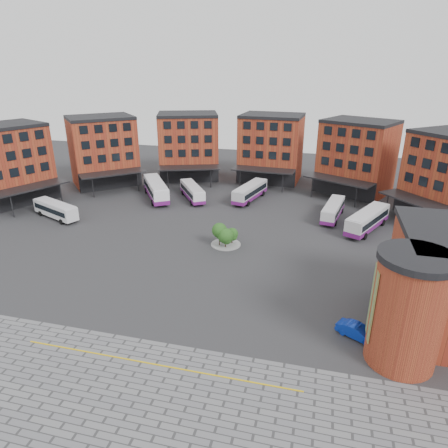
% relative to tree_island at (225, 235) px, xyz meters
% --- Properties ---
extents(ground, '(160.00, 160.00, 0.00)m').
position_rel_tree_island_xyz_m(ground, '(-1.99, -11.47, -1.81)').
color(ground, '#28282B').
rests_on(ground, ground).
extents(paving_zone, '(50.00, 22.00, 0.02)m').
position_rel_tree_island_xyz_m(paving_zone, '(0.01, -33.47, -1.80)').
color(paving_zone, slate).
rests_on(paving_zone, ground).
extents(yellow_line, '(26.00, 0.15, 0.02)m').
position_rel_tree_island_xyz_m(yellow_line, '(0.01, -25.47, -1.78)').
color(yellow_line, gold).
rests_on(yellow_line, paving_zone).
extents(main_building, '(94.14, 42.48, 14.60)m').
position_rel_tree_island_xyz_m(main_building, '(-6.77, 26.78, 5.41)').
color(main_building, '#973C21').
rests_on(main_building, ground).
extents(tree_island, '(4.40, 4.40, 3.57)m').
position_rel_tree_island_xyz_m(tree_island, '(0.00, 0.00, 0.00)').
color(tree_island, gray).
rests_on(tree_island, ground).
extents(bus_a, '(10.11, 6.04, 2.83)m').
position_rel_tree_island_xyz_m(bus_a, '(-30.93, 3.93, -0.13)').
color(bus_a, silver).
rests_on(bus_a, ground).
extents(bus_b, '(9.34, 12.21, 3.57)m').
position_rel_tree_island_xyz_m(bus_b, '(-18.45, 18.09, 0.12)').
color(bus_b, white).
rests_on(bus_b, ground).
extents(bus_c, '(7.68, 9.92, 2.91)m').
position_rel_tree_island_xyz_m(bus_c, '(-11.40, 19.43, -0.24)').
color(bus_c, white).
rests_on(bus_c, ground).
extents(bus_d, '(5.21, 11.34, 3.11)m').
position_rel_tree_island_xyz_m(bus_d, '(-0.37, 21.76, -0.13)').
color(bus_d, silver).
rests_on(bus_d, ground).
extents(bus_e, '(4.10, 10.29, 2.83)m').
position_rel_tree_island_xyz_m(bus_e, '(15.25, 15.48, -0.28)').
color(bus_e, silver).
rests_on(bus_e, ground).
extents(bus_f, '(7.55, 11.53, 3.26)m').
position_rel_tree_island_xyz_m(bus_f, '(20.53, 11.39, -0.05)').
color(bus_f, silver).
rests_on(bus_f, ground).
extents(blue_car, '(4.42, 3.35, 1.40)m').
position_rel_tree_island_xyz_m(blue_car, '(17.64, -17.16, -1.12)').
color(blue_car, '#0C2CA8').
rests_on(blue_car, ground).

